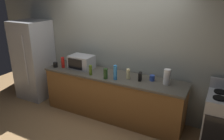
# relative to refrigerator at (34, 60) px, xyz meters

# --- Properties ---
(ground_plane) EXTENTS (8.00, 8.00, 0.00)m
(ground_plane) POSITION_rel_refrigerator_xyz_m (2.05, -0.40, -0.90)
(ground_plane) COLOR #A87F51
(back_wall) EXTENTS (6.40, 0.10, 2.70)m
(back_wall) POSITION_rel_refrigerator_xyz_m (2.05, 0.41, 0.45)
(back_wall) COLOR #9EA399
(back_wall) RESTS_ON ground_plane
(counter_run) EXTENTS (2.84, 0.64, 0.90)m
(counter_run) POSITION_rel_refrigerator_xyz_m (2.05, 0.00, -0.45)
(counter_run) COLOR brown
(counter_run) RESTS_ON ground_plane
(refrigerator) EXTENTS (0.72, 0.73, 1.80)m
(refrigerator) POSITION_rel_refrigerator_xyz_m (0.00, 0.00, 0.00)
(refrigerator) COLOR #B7BABF
(refrigerator) RESTS_ON ground_plane
(stove_range) EXTENTS (0.60, 0.61, 1.08)m
(stove_range) POSITION_rel_refrigerator_xyz_m (4.05, 0.00, -0.44)
(stove_range) COLOR #B7BABF
(stove_range) RESTS_ON ground_plane
(microwave) EXTENTS (0.48, 0.35, 0.27)m
(microwave) POSITION_rel_refrigerator_xyz_m (1.32, 0.05, 0.13)
(microwave) COLOR #B7BABF
(microwave) RESTS_ON counter_run
(paper_towel_roll) EXTENTS (0.12, 0.12, 0.27)m
(paper_towel_roll) POSITION_rel_refrigerator_xyz_m (3.08, 0.05, 0.13)
(paper_towel_roll) COLOR white
(paper_towel_roll) RESTS_ON counter_run
(cordless_phone) EXTENTS (0.07, 0.12, 0.15)m
(cordless_phone) POSITION_rel_refrigerator_xyz_m (2.62, -0.01, 0.07)
(cordless_phone) COLOR black
(cordless_phone) RESTS_ON counter_run
(bottle_hot_sauce) EXTENTS (0.07, 0.07, 0.22)m
(bottle_hot_sauce) POSITION_rel_refrigerator_xyz_m (0.95, -0.10, 0.11)
(bottle_hot_sauce) COLOR red
(bottle_hot_sauce) RESTS_ON counter_run
(bottle_wine) EXTENTS (0.08, 0.08, 0.19)m
(bottle_wine) POSITION_rel_refrigerator_xyz_m (2.03, -0.22, 0.10)
(bottle_wine) COLOR #1E3F19
(bottle_wine) RESTS_ON counter_run
(bottle_spray_cleaner) EXTENTS (0.06, 0.06, 0.27)m
(bottle_spray_cleaner) POSITION_rel_refrigerator_xyz_m (2.21, -0.17, 0.13)
(bottle_spray_cleaner) COLOR #338CE5
(bottle_spray_cleaner) RESTS_ON counter_run
(bottle_olive_oil) EXTENTS (0.06, 0.06, 0.19)m
(bottle_olive_oil) POSITION_rel_refrigerator_xyz_m (1.68, -0.18, 0.10)
(bottle_olive_oil) COLOR #4C6B19
(bottle_olive_oil) RESTS_ON counter_run
(bottle_hand_soap) EXTENTS (0.07, 0.07, 0.19)m
(bottle_hand_soap) POSITION_rel_refrigerator_xyz_m (2.40, -0.03, 0.09)
(bottle_hand_soap) COLOR beige
(bottle_hand_soap) RESTS_ON counter_run
(mug_blue) EXTENTS (0.09, 0.09, 0.10)m
(mug_blue) POSITION_rel_refrigerator_xyz_m (2.81, 0.09, 0.05)
(mug_blue) COLOR #2D4CB2
(mug_blue) RESTS_ON counter_run
(mug_black) EXTENTS (0.10, 0.10, 0.10)m
(mug_black) POSITION_rel_refrigerator_xyz_m (0.78, -0.15, 0.05)
(mug_black) COLOR black
(mug_black) RESTS_ON counter_run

